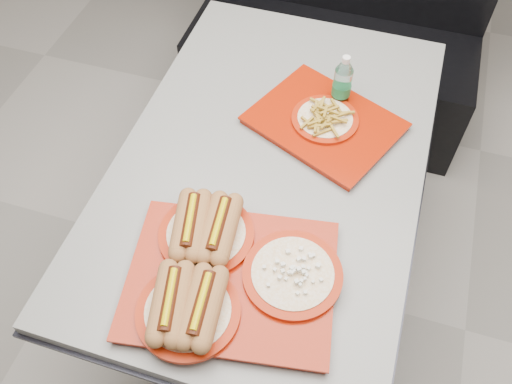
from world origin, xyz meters
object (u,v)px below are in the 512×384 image
(tray_near, at_px, (222,273))
(booth_bench, at_px, (335,35))
(water_bottle, at_px, (342,84))
(diner_table, at_px, (270,191))
(tray_far, at_px, (325,120))

(tray_near, bearing_deg, booth_bench, 89.90)
(booth_bench, distance_m, water_bottle, 0.92)
(diner_table, distance_m, booth_bench, 1.11)
(water_bottle, bearing_deg, booth_bench, 100.27)
(diner_table, height_order, water_bottle, water_bottle)
(booth_bench, relative_size, tray_far, 2.56)
(booth_bench, distance_m, tray_far, 1.00)
(booth_bench, relative_size, tray_near, 2.34)
(booth_bench, height_order, water_bottle, booth_bench)
(booth_bench, xyz_separation_m, tray_near, (-0.00, -1.52, 0.39))
(tray_near, bearing_deg, water_bottle, 78.33)
(diner_table, xyz_separation_m, tray_far, (0.12, 0.18, 0.19))
(tray_far, xyz_separation_m, water_bottle, (0.02, 0.11, 0.06))
(diner_table, height_order, booth_bench, booth_bench)
(diner_table, relative_size, tray_far, 2.69)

